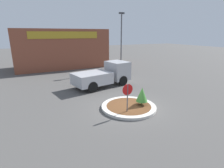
% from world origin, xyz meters
% --- Properties ---
extents(ground_plane, '(120.00, 120.00, 0.00)m').
position_xyz_m(ground_plane, '(0.00, 0.00, 0.00)').
color(ground_plane, '#514F4C').
extents(traffic_island, '(3.75, 3.75, 0.18)m').
position_xyz_m(traffic_island, '(0.00, 0.00, 0.09)').
color(traffic_island, beige).
rests_on(traffic_island, ground_plane).
extents(stop_sign, '(0.71, 0.07, 2.01)m').
position_xyz_m(stop_sign, '(-0.57, -0.73, 1.39)').
color(stop_sign, '#4C4C51').
rests_on(stop_sign, ground_plane).
extents(island_shrub, '(0.79, 0.79, 1.24)m').
position_xyz_m(island_shrub, '(0.90, -0.24, 0.92)').
color(island_shrub, brown).
rests_on(island_shrub, traffic_island).
extents(utility_truck, '(5.92, 3.30, 2.24)m').
position_xyz_m(utility_truck, '(0.68, 5.66, 1.10)').
color(utility_truck, '#B2B2B7').
rests_on(utility_truck, ground_plane).
extents(storefront_building, '(12.94, 6.07, 5.57)m').
position_xyz_m(storefront_building, '(-0.97, 17.74, 2.79)').
color(storefront_building, brown).
rests_on(storefront_building, ground_plane).
extents(light_pole, '(0.70, 0.30, 7.58)m').
position_xyz_m(light_pole, '(5.85, 11.64, 4.36)').
color(light_pole, '#4C4C51').
rests_on(light_pole, ground_plane).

